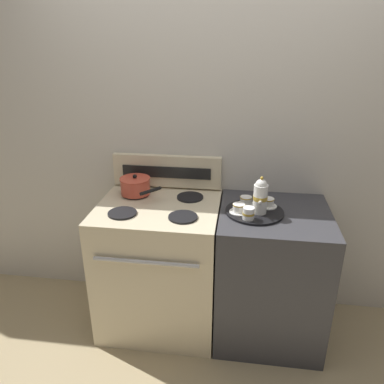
# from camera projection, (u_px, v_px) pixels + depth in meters

# --- Properties ---
(ground_plane) EXTENTS (6.00, 6.00, 0.00)m
(ground_plane) POSITION_uv_depth(u_px,v_px,m) (209.00, 322.00, 2.71)
(ground_plane) COLOR tan
(wall_back) EXTENTS (6.00, 0.05, 2.20)m
(wall_back) POSITION_uv_depth(u_px,v_px,m) (217.00, 162.00, 2.61)
(wall_back) COLOR beige
(wall_back) RESTS_ON ground
(stove) EXTENTS (0.78, 0.70, 0.92)m
(stove) POSITION_uv_depth(u_px,v_px,m) (160.00, 265.00, 2.58)
(stove) COLOR beige
(stove) RESTS_ON ground
(control_panel) EXTENTS (0.77, 0.05, 0.23)m
(control_panel) POSITION_uv_depth(u_px,v_px,m) (167.00, 171.00, 2.64)
(control_panel) COLOR beige
(control_panel) RESTS_ON stove
(side_counter) EXTENTS (0.69, 0.67, 0.91)m
(side_counter) POSITION_uv_depth(u_px,v_px,m) (270.00, 274.00, 2.48)
(side_counter) COLOR #38383D
(side_counter) RESTS_ON ground
(saucepan) EXTENTS (0.30, 0.28, 0.14)m
(saucepan) POSITION_uv_depth(u_px,v_px,m) (136.00, 186.00, 2.54)
(saucepan) COLOR #D14C38
(saucepan) RESTS_ON stove
(serving_tray) EXTENTS (0.36, 0.36, 0.01)m
(serving_tray) POSITION_uv_depth(u_px,v_px,m) (254.00, 212.00, 2.30)
(serving_tray) COLOR black
(serving_tray) RESTS_ON side_counter
(teapot) EXTENTS (0.09, 0.14, 0.23)m
(teapot) POSITION_uv_depth(u_px,v_px,m) (260.00, 196.00, 2.23)
(teapot) COLOR white
(teapot) RESTS_ON serving_tray
(teacup_left) EXTENTS (0.11, 0.11, 0.06)m
(teacup_left) POSITION_uv_depth(u_px,v_px,m) (268.00, 202.00, 2.35)
(teacup_left) COLOR white
(teacup_left) RESTS_ON serving_tray
(teacup_right) EXTENTS (0.11, 0.11, 0.06)m
(teacup_right) POSITION_uv_depth(u_px,v_px,m) (239.00, 208.00, 2.27)
(teacup_right) COLOR white
(teacup_right) RESTS_ON serving_tray
(teacup_front) EXTENTS (0.11, 0.11, 0.06)m
(teacup_front) POSITION_uv_depth(u_px,v_px,m) (246.00, 201.00, 2.37)
(teacup_front) COLOR white
(teacup_front) RESTS_ON serving_tray
(creamer_jug) EXTENTS (0.07, 0.07, 0.07)m
(creamer_jug) POSITION_uv_depth(u_px,v_px,m) (249.00, 213.00, 2.18)
(creamer_jug) COLOR white
(creamer_jug) RESTS_ON serving_tray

